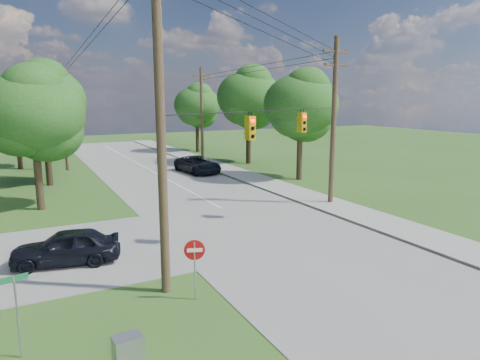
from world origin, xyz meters
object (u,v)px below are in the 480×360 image
car_main_north (198,164)px  control_cabinet (128,359)px  pole_ne (334,119)px  pole_north_w (64,116)px  pole_north_e (202,114)px  car_cross_dark (66,247)px  do_not_enter_sign (195,256)px  pole_sw (160,115)px

car_main_north → control_cabinet: bearing=-121.8°
pole_ne → pole_north_w: pole_ne is taller
pole_north_e → car_cross_dark: 30.45m
pole_north_w → do_not_enter_sign: bearing=-88.0°
pole_sw → pole_ne: 15.51m
car_cross_dark → car_main_north: size_ratio=0.78×
pole_ne → car_cross_dark: (-16.38, -3.29, -4.71)m
pole_sw → control_cabinet: pole_sw is taller
car_cross_dark → control_cabinet: car_cross_dark is taller
pole_ne → car_cross_dark: bearing=-168.6°
pole_north_w → control_cabinet: size_ratio=8.24×
pole_ne → car_main_north: pole_ne is taller
pole_north_w → car_cross_dark: bearing=-95.6°
pole_north_e → pole_ne: bearing=-90.0°
pole_north_w → do_not_enter_sign: pole_north_w is taller
pole_north_e → control_cabinet: pole_north_e is taller
control_cabinet → do_not_enter_sign: 4.58m
car_cross_dark → pole_north_w: bearing=-173.8°
pole_north_w → car_main_north: size_ratio=1.82×
car_cross_dark → do_not_enter_sign: 6.51m
pole_sw → pole_north_w: (-0.40, 29.60, -1.10)m
pole_ne → pole_north_e: (-0.00, 22.00, -0.34)m
pole_north_w → do_not_enter_sign: (1.09, -30.68, -3.56)m
pole_north_e → do_not_enter_sign: bearing=-112.7°
pole_north_w → pole_sw: bearing=-89.2°
control_cabinet → pole_north_w: bearing=82.5°
pole_sw → pole_north_e: pole_sw is taller
pole_north_e → car_main_north: bearing=-115.4°
pole_north_e → car_cross_dark: bearing=-122.9°
pole_sw → car_main_north: (10.10, 22.44, -5.43)m
pole_north_e → do_not_enter_sign: pole_north_e is taller
pole_north_e → do_not_enter_sign: (-12.81, -30.68, -3.56)m
control_cabinet → car_main_north: bearing=60.9°
pole_ne → car_cross_dark: pole_ne is taller
pole_sw → pole_north_e: 32.55m
pole_sw → car_main_north: pole_sw is taller
pole_north_w → do_not_enter_sign: 30.91m
do_not_enter_sign → car_cross_dark: bearing=144.1°
car_main_north → pole_ne: bearing=-84.0°
pole_ne → control_cabinet: 20.44m
car_cross_dark → control_cabinet: 8.73m
pole_ne → control_cabinet: (-15.82, -12.00, -4.86)m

